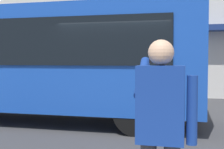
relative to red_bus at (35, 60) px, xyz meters
name	(u,v)px	position (x,y,z in m)	size (l,w,h in m)	color
ground_plane	(122,126)	(-2.52, 0.23, -1.68)	(60.00, 60.00, 0.00)	#38383A
red_bus	(35,60)	(0.00, 0.00, 0.00)	(9.05, 2.54, 3.08)	#1947AD
pedestrian_photographer	(161,123)	(-3.91, 5.14, -0.54)	(0.53, 0.52, 1.70)	#2D2D33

